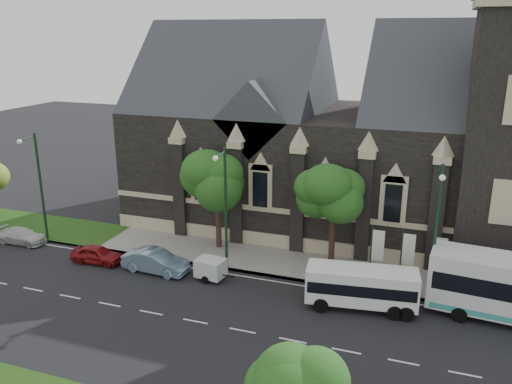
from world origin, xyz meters
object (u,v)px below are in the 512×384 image
at_px(car_far_white, 21,236).
at_px(box_trailer, 211,268).
at_px(street_lamp_near, 436,227).
at_px(banner_flag_center, 406,252).
at_px(shuttle_bus, 362,286).
at_px(street_lamp_mid, 224,203).
at_px(sedan, 156,261).
at_px(tree_walk_left, 221,178).
at_px(tree_walk_right, 338,189).
at_px(banner_flag_right, 437,256).
at_px(street_lamp_far, 38,181).
at_px(banner_flag_left, 375,248).
at_px(car_far_red, 97,254).

bearing_deg(car_far_white, box_trailer, -95.00).
xyz_separation_m(street_lamp_near, banner_flag_center, (-1.71, 1.91, -2.73)).
height_order(street_lamp_near, shuttle_bus, street_lamp_near).
bearing_deg(street_lamp_mid, street_lamp_near, 0.00).
bearing_deg(shuttle_bus, sedan, 171.50).
relative_size(tree_walk_left, box_trailer, 2.66).
bearing_deg(street_lamp_mid, car_far_white, -176.92).
xyz_separation_m(tree_walk_right, street_lamp_mid, (-7.21, -3.62, -0.71)).
bearing_deg(banner_flag_right, street_lamp_far, -176.40).
distance_m(banner_flag_center, shuttle_bus, 4.75).
relative_size(street_lamp_mid, box_trailer, 3.14).
xyz_separation_m(tree_walk_right, banner_flag_right, (7.08, -1.71, -3.43)).
relative_size(tree_walk_right, tree_walk_left, 1.02).
bearing_deg(banner_flag_center, car_far_white, -174.55).
bearing_deg(banner_flag_center, street_lamp_mid, -171.18).
distance_m(street_lamp_near, shuttle_bus, 5.79).
height_order(tree_walk_right, banner_flag_center, tree_walk_right).
relative_size(street_lamp_mid, banner_flag_center, 2.25).
bearing_deg(banner_flag_center, shuttle_bus, -118.99).
bearing_deg(shuttle_bus, street_lamp_mid, 160.11).
height_order(banner_flag_left, car_far_red, banner_flag_left).
height_order(street_lamp_near, street_lamp_far, same).
relative_size(tree_walk_left, street_lamp_mid, 0.85).
xyz_separation_m(banner_flag_left, car_far_red, (-19.77, -3.98, -1.71)).
bearing_deg(tree_walk_left, car_far_white, -163.91).
bearing_deg(car_far_red, tree_walk_right, -74.05).
relative_size(shuttle_bus, sedan, 1.43).
height_order(street_lamp_far, car_far_red, street_lamp_far).
bearing_deg(street_lamp_far, banner_flag_center, 3.86).
xyz_separation_m(street_lamp_near, shuttle_bus, (-3.98, -2.18, -3.60)).
xyz_separation_m(tree_walk_left, banner_flag_right, (16.08, -1.70, -3.35)).
bearing_deg(tree_walk_right, shuttle_bus, -64.10).
height_order(street_lamp_near, sedan, street_lamp_near).
xyz_separation_m(tree_walk_left, street_lamp_mid, (1.80, -3.61, -0.62)).
distance_m(street_lamp_far, banner_flag_center, 28.48).
relative_size(banner_flag_left, sedan, 0.82).
bearing_deg(shuttle_bus, tree_walk_left, 146.28).
xyz_separation_m(box_trailer, car_far_red, (-9.09, -0.33, -0.18)).
distance_m(street_lamp_mid, banner_flag_left, 10.81).
distance_m(sedan, car_far_red, 4.90).
height_order(tree_walk_left, street_lamp_mid, street_lamp_mid).
bearing_deg(car_far_red, banner_flag_right, -83.37).
bearing_deg(tree_walk_right, street_lamp_near, -28.06).
bearing_deg(tree_walk_right, street_lamp_mid, -153.35).
bearing_deg(banner_flag_left, box_trailer, -161.17).
distance_m(banner_flag_left, banner_flag_right, 4.00).
height_order(banner_flag_right, shuttle_bus, banner_flag_right).
height_order(street_lamp_mid, sedan, street_lamp_mid).
bearing_deg(street_lamp_near, banner_flag_center, 131.93).
bearing_deg(tree_walk_left, banner_flag_right, -6.04).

